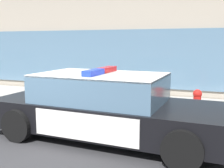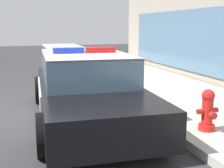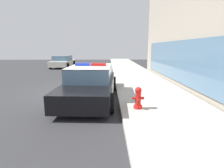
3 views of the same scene
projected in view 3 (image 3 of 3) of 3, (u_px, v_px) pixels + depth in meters
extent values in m
plane|color=#303033|center=(69.00, 90.00, 8.97)|extent=(48.00, 48.00, 0.00)
cube|color=#B2ADA3|center=(148.00, 89.00, 9.03)|extent=(48.00, 3.22, 0.15)
cube|color=slate|center=(178.00, 61.00, 9.12)|extent=(11.77, 0.08, 2.10)
cube|color=black|center=(91.00, 87.00, 7.42)|extent=(5.15, 2.14, 0.60)
cube|color=silver|center=(83.00, 93.00, 5.81)|extent=(1.82, 1.92, 0.05)
cube|color=silver|center=(96.00, 77.00, 9.12)|extent=(1.51, 1.90, 0.05)
cube|color=silver|center=(113.00, 87.00, 7.49)|extent=(2.12, 0.15, 0.51)
cube|color=silver|center=(69.00, 86.00, 7.55)|extent=(2.12, 0.15, 0.51)
cube|color=yellow|center=(113.00, 87.00, 7.49)|extent=(0.22, 0.02, 0.26)
cube|color=slate|center=(91.00, 73.00, 7.51)|extent=(2.72, 1.82, 0.60)
cube|color=silver|center=(91.00, 66.00, 7.45)|extent=(2.72, 1.82, 0.04)
cube|color=red|center=(99.00, 64.00, 7.42)|extent=(0.23, 0.64, 0.11)
cube|color=blue|center=(83.00, 64.00, 7.44)|extent=(0.23, 0.64, 0.11)
cylinder|color=black|center=(111.00, 103.00, 5.79)|extent=(0.69, 0.26, 0.68)
cylinder|color=black|center=(55.00, 102.00, 5.85)|extent=(0.69, 0.26, 0.68)
cylinder|color=black|center=(114.00, 83.00, 9.06)|extent=(0.69, 0.26, 0.68)
cylinder|color=black|center=(78.00, 83.00, 9.12)|extent=(0.69, 0.26, 0.68)
cylinder|color=red|center=(138.00, 107.00, 5.86)|extent=(0.28, 0.28, 0.10)
cylinder|color=red|center=(138.00, 99.00, 5.80)|extent=(0.19, 0.19, 0.45)
sphere|color=red|center=(138.00, 90.00, 5.74)|extent=(0.22, 0.22, 0.22)
cylinder|color=#B21E19|center=(138.00, 88.00, 5.73)|extent=(0.06, 0.06, 0.05)
cylinder|color=#B21E19|center=(134.00, 98.00, 5.79)|extent=(0.09, 0.10, 0.09)
cylinder|color=#B21E19|center=(142.00, 98.00, 5.80)|extent=(0.09, 0.10, 0.09)
cylinder|color=#B21E19|center=(139.00, 101.00, 5.66)|extent=(0.10, 0.12, 0.12)
cube|color=silver|center=(63.00, 63.00, 19.46)|extent=(4.38, 1.97, 0.56)
cube|color=slate|center=(63.00, 58.00, 19.35)|extent=(2.30, 1.71, 0.56)
cylinder|color=black|center=(59.00, 63.00, 20.90)|extent=(0.65, 0.22, 0.64)
cylinder|color=black|center=(74.00, 63.00, 20.87)|extent=(0.65, 0.22, 0.64)
cylinder|color=black|center=(50.00, 66.00, 18.12)|extent=(0.65, 0.22, 0.64)
cylinder|color=black|center=(68.00, 66.00, 18.08)|extent=(0.65, 0.22, 0.64)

